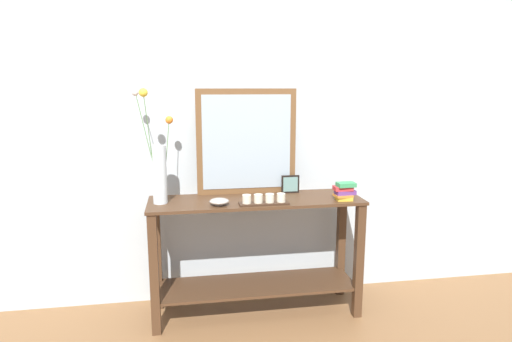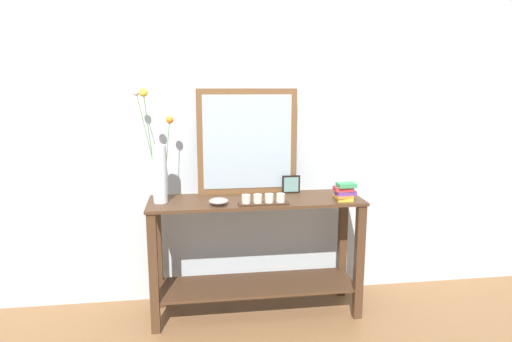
{
  "view_description": "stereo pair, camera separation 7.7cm",
  "coord_description": "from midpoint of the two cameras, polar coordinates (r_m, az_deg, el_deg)",
  "views": [
    {
      "loc": [
        -0.47,
        -2.81,
        1.55
      ],
      "look_at": [
        0.0,
        0.0,
        1.0
      ],
      "focal_mm": 30.91,
      "sensor_mm": 36.0,
      "label": 1
    },
    {
      "loc": [
        -0.39,
        -2.82,
        1.55
      ],
      "look_at": [
        0.0,
        0.0,
        1.0
      ],
      "focal_mm": 30.91,
      "sensor_mm": 36.0,
      "label": 2
    }
  ],
  "objects": [
    {
      "name": "ground_plane",
      "position": [
        3.25,
        0.71,
        -17.86
      ],
      "size": [
        7.0,
        6.0,
        0.02
      ],
      "primitive_type": "cube",
      "color": "brown"
    },
    {
      "name": "wall_back",
      "position": [
        3.18,
        -0.13,
        7.27
      ],
      "size": [
        6.4,
        0.08,
        2.7
      ],
      "primitive_type": "cube",
      "color": "#B2BCC1",
      "rests_on": "ground"
    },
    {
      "name": "console_table",
      "position": [
        3.04,
        0.74,
        -9.51
      ],
      "size": [
        1.42,
        0.42,
        0.81
      ],
      "color": "#472D1C",
      "rests_on": "ground"
    },
    {
      "name": "mirror_leaning",
      "position": [
        3.04,
        -0.42,
        3.79
      ],
      "size": [
        0.69,
        0.03,
        0.73
      ],
      "color": "brown",
      "rests_on": "console_table"
    },
    {
      "name": "tall_vase_left",
      "position": [
        2.86,
        -11.76,
        0.6
      ],
      "size": [
        0.25,
        0.19,
        0.73
      ],
      "color": "silver",
      "rests_on": "console_table"
    },
    {
      "name": "candle_tray",
      "position": [
        2.8,
        1.76,
        -3.79
      ],
      "size": [
        0.32,
        0.09,
        0.07
      ],
      "color": "#382316",
      "rests_on": "console_table"
    },
    {
      "name": "picture_frame_small",
      "position": [
        3.1,
        5.27,
        -1.73
      ],
      "size": [
        0.13,
        0.01,
        0.13
      ],
      "color": "black",
      "rests_on": "console_table"
    },
    {
      "name": "decorative_bowl",
      "position": [
        2.79,
        -4.08,
        -3.91
      ],
      "size": [
        0.12,
        0.12,
        0.04
      ],
      "color": "#9E9389",
      "rests_on": "console_table"
    },
    {
      "name": "book_stack",
      "position": [
        2.95,
        12.14,
        -2.63
      ],
      "size": [
        0.14,
        0.1,
        0.12
      ],
      "color": "gold",
      "rests_on": "console_table"
    }
  ]
}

